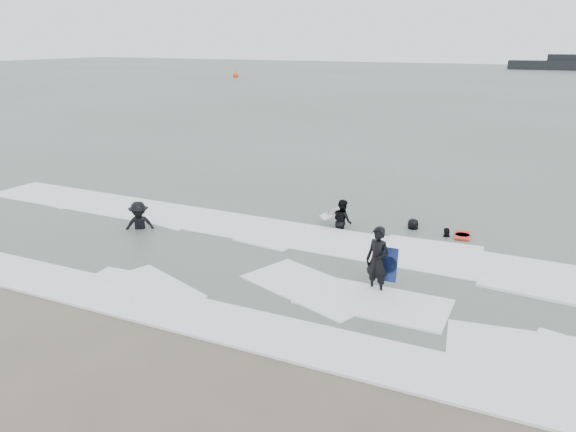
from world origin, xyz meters
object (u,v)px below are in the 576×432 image
at_px(surfer_centre, 376,293).
at_px(surfer_breaker, 140,231).
at_px(buoy, 236,75).
at_px(vessel_horizon, 569,65).
at_px(surfer_wading, 342,229).
at_px(surfer_right_far, 413,230).
at_px(surfer_right_near, 447,238).

xyz_separation_m(surfer_centre, surfer_breaker, (-9.47, 1.23, 0.00)).
height_order(surfer_centre, buoy, buoy).
xyz_separation_m(surfer_centre, vessel_horizon, (2.60, 131.64, 1.30)).
bearing_deg(surfer_centre, vessel_horizon, 107.44).
height_order(surfer_wading, vessel_horizon, vessel_horizon).
height_order(buoy, vessel_horizon, vessel_horizon).
height_order(surfer_centre, surfer_wading, surfer_centre).
bearing_deg(surfer_wading, surfer_right_far, -115.57).
distance_m(surfer_wading, vessel_horizon, 126.97).
bearing_deg(surfer_wading, vessel_horizon, -50.79).
bearing_deg(vessel_horizon, surfer_centre, -91.13).
bearing_deg(surfer_centre, buoy, 142.52).
bearing_deg(buoy, surfer_breaker, -60.79).
bearing_deg(surfer_wading, surfer_breaker, 70.00).
height_order(surfer_centre, surfer_right_far, surfer_centre).
xyz_separation_m(surfer_wading, surfer_right_far, (2.41, 1.01, 0.00)).
height_order(surfer_right_near, buoy, buoy).
bearing_deg(surfer_right_near, surfer_right_far, -43.28).
xyz_separation_m(surfer_wading, surfer_right_near, (3.71, 0.70, 0.00)).
distance_m(surfer_breaker, surfer_right_near, 11.17).
bearing_deg(buoy, surfer_centre, -56.06).
xyz_separation_m(surfer_breaker, surfer_right_far, (9.02, 4.57, 0.00)).
height_order(surfer_right_far, buoy, buoy).
xyz_separation_m(buoy, vessel_horizon, (54.46, 54.58, 0.88)).
bearing_deg(surfer_right_far, surfer_centre, 56.65).
bearing_deg(surfer_wading, surfer_centre, 162.48).
bearing_deg(vessel_horizon, surfer_right_far, -91.39).
bearing_deg(surfer_right_near, surfer_breaker, -7.25).
relative_size(surfer_centre, vessel_horizon, 0.08).
bearing_deg(vessel_horizon, surfer_breaker, -95.29).
distance_m(buoy, vessel_horizon, 77.11).
height_order(surfer_breaker, surfer_right_far, surfer_breaker).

